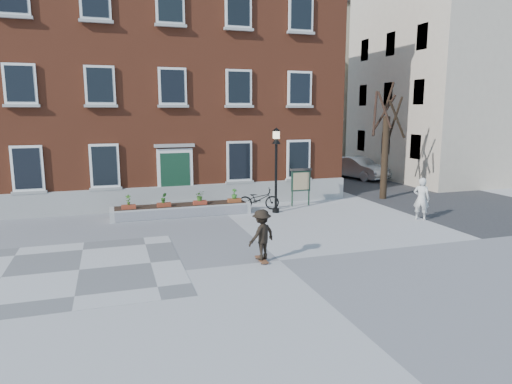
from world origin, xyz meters
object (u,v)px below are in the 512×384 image
object	(u,v)px
bystander	(421,199)
skateboarder	(262,235)
notice_board	(301,181)
bicycle	(259,199)
lamp_post	(276,158)
parked_car	(358,168)

from	to	relation	value
bystander	skateboarder	size ratio (longest dim) A/B	1.11
skateboarder	notice_board	bearing A→B (deg)	58.72
bicycle	notice_board	world-z (taller)	notice_board
lamp_post	notice_board	world-z (taller)	lamp_post
parked_car	notice_board	world-z (taller)	notice_board
bystander	skateboarder	bearing A→B (deg)	67.55
notice_board	skateboarder	bearing A→B (deg)	-121.28
bicycle	parked_car	size ratio (longest dim) A/B	0.43
bicycle	notice_board	distance (m)	2.41
bystander	parked_car	bearing A→B (deg)	-60.95
bicycle	skateboarder	bearing A→B (deg)	175.89
parked_car	bystander	world-z (taller)	bystander
bicycle	lamp_post	distance (m)	2.26
parked_car	bystander	xyz separation A→B (m)	(-3.73, -11.72, 0.17)
bicycle	parked_car	distance (m)	12.41
notice_board	skateboarder	xyz separation A→B (m)	(-4.57, -7.52, -0.40)
parked_car	lamp_post	world-z (taller)	lamp_post
bystander	skateboarder	world-z (taller)	bystander
bicycle	bystander	xyz separation A→B (m)	(6.06, -4.11, 0.41)
lamp_post	notice_board	distance (m)	2.37
bicycle	bystander	size ratio (longest dim) A/B	1.06
bystander	lamp_post	xyz separation A→B (m)	(-5.49, 3.29, 1.61)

